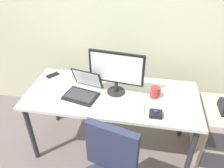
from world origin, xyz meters
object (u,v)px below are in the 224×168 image
(laptop, at_px, (83,89))
(banana, at_px, (84,77))
(file_cabinet, at_px, (219,133))
(monitor_main, at_px, (116,70))
(cell_phone, at_px, (53,75))
(keyboard, at_px, (121,107))
(trackball_mouse, at_px, (156,114))
(coffee_mug, at_px, (155,92))

(laptop, relative_size, banana, 1.94)
(file_cabinet, xyz_separation_m, banana, (-1.47, 0.16, 0.44))
(monitor_main, relative_size, cell_phone, 3.70)
(file_cabinet, relative_size, keyboard, 1.52)
(keyboard, bearing_deg, laptop, 159.46)
(monitor_main, relative_size, keyboard, 1.26)
(cell_phone, bearing_deg, trackball_mouse, 15.31)
(banana, bearing_deg, trackball_mouse, -31.37)
(file_cabinet, relative_size, cell_phone, 4.47)
(banana, bearing_deg, keyboard, -42.05)
(monitor_main, xyz_separation_m, cell_phone, (-0.74, 0.19, -0.25))
(file_cabinet, distance_m, keyboard, 1.12)
(coffee_mug, height_order, banana, coffee_mug)
(keyboard, xyz_separation_m, trackball_mouse, (0.31, -0.05, 0.01))
(file_cabinet, height_order, laptop, laptop)
(file_cabinet, xyz_separation_m, laptop, (-1.39, -0.11, 0.47))
(cell_phone, xyz_separation_m, banana, (0.36, 0.00, 0.02))
(monitor_main, xyz_separation_m, banana, (-0.39, 0.19, -0.23))
(keyboard, relative_size, banana, 2.20)
(monitor_main, xyz_separation_m, keyboard, (0.08, -0.23, -0.24))
(trackball_mouse, xyz_separation_m, banana, (-0.78, 0.47, -0.00))
(trackball_mouse, bearing_deg, coffee_mug, 92.66)
(trackball_mouse, relative_size, coffee_mug, 1.00)
(monitor_main, relative_size, trackball_mouse, 4.77)
(trackball_mouse, xyz_separation_m, coffee_mug, (-0.01, 0.27, 0.03))
(laptop, height_order, cell_phone, laptop)
(keyboard, relative_size, laptop, 1.13)
(monitor_main, relative_size, coffee_mug, 4.79)
(monitor_main, distance_m, laptop, 0.38)
(file_cabinet, bearing_deg, keyboard, -165.45)
(trackball_mouse, bearing_deg, laptop, 164.13)
(file_cabinet, xyz_separation_m, trackball_mouse, (-0.69, -0.31, 0.44))
(trackball_mouse, height_order, coffee_mug, coffee_mug)
(keyboard, height_order, banana, banana)
(laptop, distance_m, trackball_mouse, 0.73)
(laptop, xyz_separation_m, banana, (-0.08, 0.27, -0.03))
(coffee_mug, bearing_deg, cell_phone, 169.86)
(keyboard, distance_m, trackball_mouse, 0.31)
(file_cabinet, bearing_deg, cell_phone, 175.04)
(trackball_mouse, xyz_separation_m, cell_phone, (-1.13, 0.47, -0.02))
(banana, bearing_deg, file_cabinet, -6.25)
(coffee_mug, distance_m, cell_phone, 1.14)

